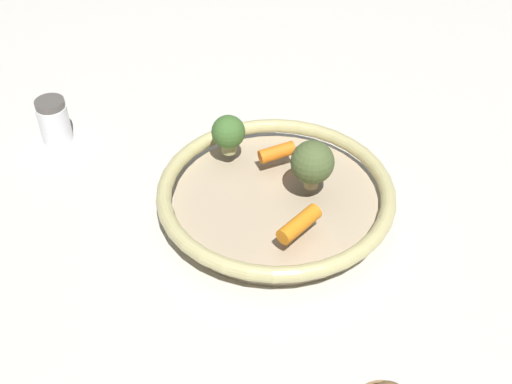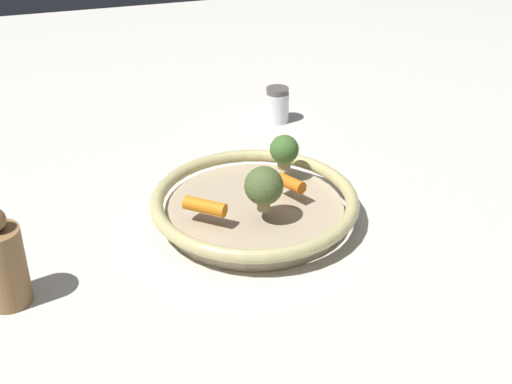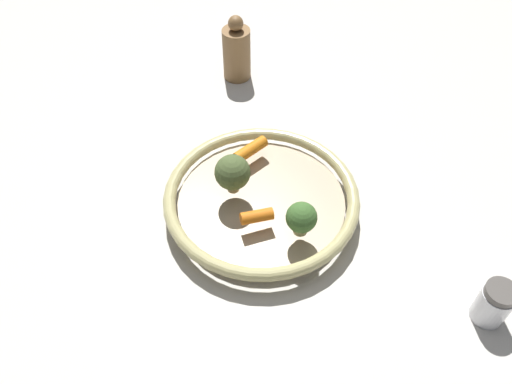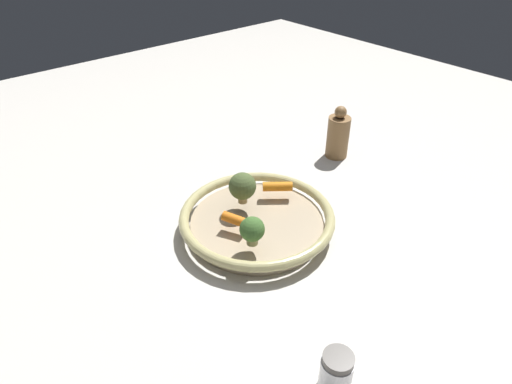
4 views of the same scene
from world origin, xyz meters
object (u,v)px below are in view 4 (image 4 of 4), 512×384
object	(u,v)px
baby_carrot_center	(233,218)
baby_carrot_right	(278,187)
serving_bowl	(257,220)
broccoli_floret_large	(241,187)
broccoli_floret_small	(252,230)
pepper_mill	(338,135)
salt_shaker	(336,373)

from	to	relation	value
baby_carrot_center	baby_carrot_right	distance (m)	0.13
serving_bowl	broccoli_floret_large	world-z (taller)	broccoli_floret_large
serving_bowl	broccoli_floret_large	size ratio (longest dim) A/B	4.68
baby_carrot_center	broccoli_floret_small	xyz separation A→B (m)	(-0.07, 0.01, 0.02)
serving_bowl	pepper_mill	bearing A→B (deg)	-74.93
baby_carrot_center	baby_carrot_right	bearing A→B (deg)	-80.00
broccoli_floret_large	pepper_mill	world-z (taller)	pepper_mill
serving_bowl	baby_carrot_right	distance (m)	0.09
broccoli_floret_small	pepper_mill	bearing A→B (deg)	-69.12
baby_carrot_right	salt_shaker	world-z (taller)	salt_shaker
serving_bowl	baby_carrot_center	size ratio (longest dim) A/B	6.34
serving_bowl	baby_carrot_center	distance (m)	0.06
serving_bowl	broccoli_floret_large	bearing A→B (deg)	3.61
broccoli_floret_small	broccoli_floret_large	world-z (taller)	broccoli_floret_large
broccoli_floret_large	pepper_mill	distance (m)	0.34
baby_carrot_right	broccoli_floret_small	distance (m)	0.17
baby_carrot_center	baby_carrot_right	xyz separation A→B (m)	(0.02, -0.13, 0.00)
broccoli_floret_large	serving_bowl	bearing A→B (deg)	-176.39
serving_bowl	baby_carrot_right	bearing A→B (deg)	-70.68
serving_bowl	baby_carrot_center	world-z (taller)	baby_carrot_center
baby_carrot_right	broccoli_floret_small	bearing A→B (deg)	122.12
pepper_mill	baby_carrot_center	bearing A→B (deg)	102.49
broccoli_floret_small	pepper_mill	size ratio (longest dim) A/B	0.41
serving_bowl	pepper_mill	distance (m)	0.35
baby_carrot_center	pepper_mill	world-z (taller)	pepper_mill
baby_carrot_right	salt_shaker	xyz separation A→B (m)	(-0.34, 0.22, -0.02)
broccoli_floret_large	pepper_mill	bearing A→B (deg)	-81.96
broccoli_floret_small	broccoli_floret_large	xyz separation A→B (m)	(0.10, -0.06, 0.01)
baby_carrot_right	serving_bowl	bearing A→B (deg)	109.32
baby_carrot_center	serving_bowl	bearing A→B (deg)	-94.44
broccoli_floret_large	baby_carrot_center	bearing A→B (deg)	127.06
broccoli_floret_small	broccoli_floret_large	bearing A→B (deg)	-30.69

